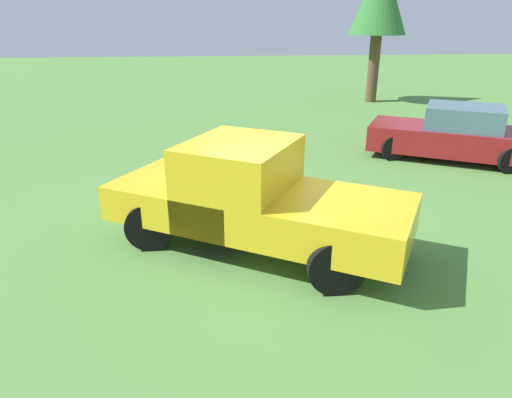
% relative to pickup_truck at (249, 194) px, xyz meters
% --- Properties ---
extents(ground_plane, '(80.00, 80.00, 0.00)m').
position_rel_pickup_truck_xyz_m(ground_plane, '(-0.44, -0.56, -0.96)').
color(ground_plane, '#54843D').
extents(pickup_truck, '(5.28, 4.11, 1.84)m').
position_rel_pickup_truck_xyz_m(pickup_truck, '(0.00, 0.00, 0.00)').
color(pickup_truck, black).
rests_on(pickup_truck, ground_plane).
extents(sedan_near, '(4.68, 3.65, 1.49)m').
position_rel_pickup_truck_xyz_m(sedan_near, '(-6.03, -4.68, -0.27)').
color(sedan_near, black).
rests_on(sedan_near, ground_plane).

